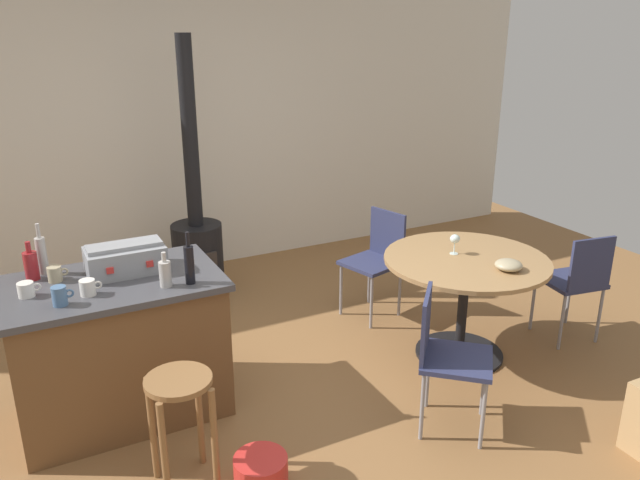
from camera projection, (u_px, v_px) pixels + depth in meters
ground_plane at (289, 410)px, 3.94m from camera, size 8.80×8.80×0.00m
back_wall at (165, 131)px, 5.74m from camera, size 8.00×0.10×2.70m
kitchen_island at (119, 348)px, 3.79m from camera, size 1.24×0.78×0.89m
wooden_stool at (180, 407)px, 3.16m from camera, size 0.34×0.34×0.64m
dining_table at (465, 281)px, 4.40m from camera, size 1.14×1.14×0.76m
folding_chair_near at (577, 278)px, 4.64m from camera, size 0.46×0.46×0.86m
folding_chair_far at (377, 255)px, 5.09m from camera, size 0.49×0.49×0.86m
folding_chair_left at (445, 351)px, 3.63m from camera, size 0.56×0.56×0.86m
wood_stove at (197, 237)px, 5.46m from camera, size 0.44×0.45×2.22m
toolbox at (125, 259)px, 3.74m from camera, size 0.45×0.27×0.18m
bottle_0 at (189, 264)px, 3.57m from camera, size 0.06×0.06×0.31m
bottle_1 at (42, 255)px, 3.70m from camera, size 0.06×0.06×0.32m
bottle_2 at (165, 273)px, 3.54m from camera, size 0.07×0.07×0.21m
bottle_3 at (31, 265)px, 3.64m from camera, size 0.08×0.08×0.23m
cup_0 at (26, 290)px, 3.42m from camera, size 0.12×0.09×0.08m
cup_1 at (60, 296)px, 3.31m from camera, size 0.11×0.08×0.11m
cup_2 at (55, 274)px, 3.62m from camera, size 0.12×0.08×0.09m
cup_3 at (88, 287)px, 3.44m from camera, size 0.12×0.08×0.09m
wine_glass at (455, 240)px, 4.38m from camera, size 0.07×0.07×0.14m
serving_bowl at (509, 265)px, 4.12m from camera, size 0.18×0.18×0.07m
plastic_bucket at (261, 473)px, 3.25m from camera, size 0.28×0.28×0.19m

